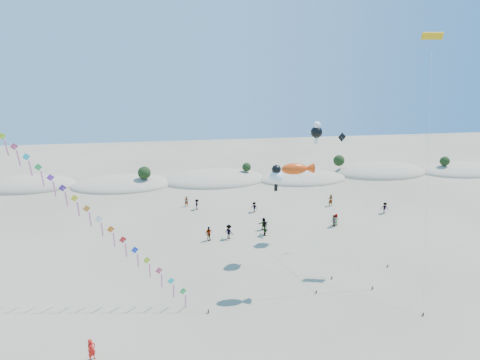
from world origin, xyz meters
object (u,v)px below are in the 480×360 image
parafoil_kite (432,43)px  flyer_foreground (92,350)px  fish_kite (298,169)px  kite_train (52,180)px

parafoil_kite → flyer_foreground: parafoil_kite is taller
parafoil_kite → fish_kite: bearing=-160.7°
kite_train → flyer_foreground: kite_train is taller
kite_train → flyer_foreground: (4.35, -9.96, -10.49)m
parafoil_kite → flyer_foreground: (-32.84, -13.95, -22.23)m
parafoil_kite → flyer_foreground: size_ratio=13.24×
kite_train → fish_kite: bearing=-3.2°
kite_train → parafoil_kite: bearing=6.1°
kite_train → flyer_foreground: 15.10m
fish_kite → flyer_foreground: size_ratio=6.82×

